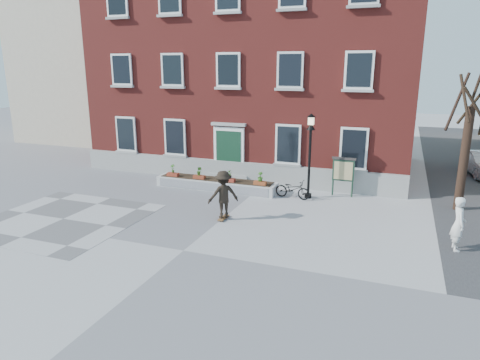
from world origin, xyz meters
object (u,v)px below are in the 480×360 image
at_px(lamp_post, 310,144).
at_px(notice_board, 343,170).
at_px(bystander, 458,224).
at_px(skateboarder, 223,195).
at_px(bicycle, 293,189).

distance_m(lamp_post, notice_board, 2.10).
distance_m(bystander, skateboarder, 8.44).
bearing_deg(bicycle, notice_board, -53.02).
relative_size(bicycle, notice_board, 0.90).
relative_size(bicycle, lamp_post, 0.43).
bearing_deg(notice_board, skateboarder, -129.22).
height_order(bicycle, notice_board, notice_board).
bearing_deg(skateboarder, notice_board, 50.78).
height_order(bicycle, lamp_post, lamp_post).
bearing_deg(bystander, bicycle, 52.65).
relative_size(bystander, notice_board, 0.98).
xyz_separation_m(notice_board, skateboarder, (-4.02, -4.92, -0.23)).
height_order(bystander, lamp_post, lamp_post).
bearing_deg(bystander, notice_board, 34.43).
bearing_deg(skateboarder, lamp_post, 58.05).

